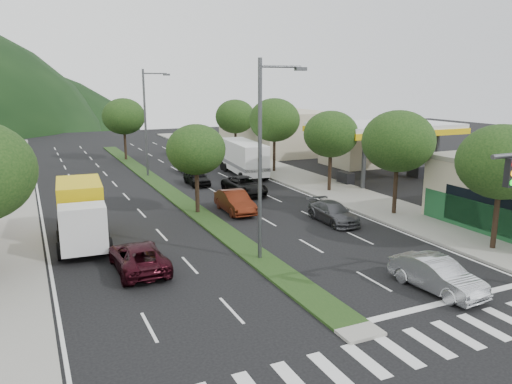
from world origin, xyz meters
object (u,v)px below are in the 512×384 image
suv_maroon (138,257)px  car_queue_a (197,177)px  tree_r_a (502,162)px  tree_r_b (398,141)px  car_queue_e (188,165)px  car_queue_f (183,151)px  box_truck (81,215)px  car_queue_b (333,213)px  tree_r_c (331,134)px  tree_r_e (235,117)px  streetlight_mid (147,118)px  tree_r_d (274,120)px  tree_med_near (196,150)px  sedan_silver (437,275)px  tree_med_far (124,116)px  motorhome (244,157)px  car_queue_d (244,185)px  streetlight_near (264,151)px  car_queue_c (235,202)px

suv_maroon → car_queue_a: suv_maroon is taller
tree_r_a → tree_r_b: tree_r_b is taller
car_queue_e → car_queue_f: (2.80, 10.98, -0.10)m
car_queue_e → box_truck: size_ratio=0.59×
tree_r_a → car_queue_b: (-4.77, 8.24, -4.18)m
tree_r_c → tree_r_e: size_ratio=0.97×
streetlight_mid → car_queue_f: 14.28m
tree_r_d → tree_med_near: size_ratio=1.19×
sedan_silver → car_queue_f: 43.30m
tree_med_near → tree_med_far: (0.00, 26.00, 0.58)m
motorhome → box_truck: bearing=-131.5°
tree_med_far → motorhome: bearing=-58.5°
car_queue_b → car_queue_d: 10.17m
streetlight_near → car_queue_b: bearing=31.1°
car_queue_e → tree_r_c: bearing=-54.2°
tree_r_c → tree_r_d: tree_r_d is taller
tree_r_d → car_queue_f: bearing=109.0°
car_queue_c → car_queue_f: car_queue_c is taller
tree_r_e → tree_med_far: tree_med_far is taller
tree_r_e → car_queue_a: 16.18m
tree_r_c → car_queue_d: 8.08m
tree_med_far → streetlight_mid: streetlight_mid is taller
tree_r_e → suv_maroon: 35.95m
car_queue_c → car_queue_a: bearing=88.7°
car_queue_c → sedan_silver: bearing=-78.2°
car_queue_a → suv_maroon: bearing=-116.0°
tree_r_d → tree_r_e: 10.00m
tree_r_d → streetlight_mid: bearing=165.7°
car_queue_c → box_truck: bearing=-164.5°
car_queue_f → car_queue_d: bearing=-91.3°
tree_med_near → car_queue_a: tree_med_near is taller
tree_med_near → car_queue_c: bearing=-17.2°
tree_r_c → motorhome: tree_r_c is taller
car_queue_e → box_truck: (-12.06, -18.85, 0.90)m
tree_r_c → tree_r_d: (0.00, 10.00, 0.43)m
streetlight_mid → car_queue_c: size_ratio=2.19×
car_queue_a → box_truck: box_truck is taller
tree_r_e → sedan_silver: 39.53m
car_queue_d → car_queue_f: 22.36m
car_queue_c → tree_r_d: bearing=55.0°
tree_r_a → motorhome: size_ratio=0.77×
tree_r_e → car_queue_e: tree_r_e is taller
car_queue_c → motorhome: motorhome is taller
tree_med_near → car_queue_f: size_ratio=1.46×
tree_med_far → streetlight_mid: bearing=-88.9°
tree_med_near → car_queue_b: (7.23, -5.76, -3.78)m
tree_r_c → tree_r_d: bearing=90.0°
car_queue_b → tree_r_d: bearing=76.3°
tree_r_b → car_queue_f: bearing=98.8°
tree_med_near → suv_maroon: bearing=-123.7°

